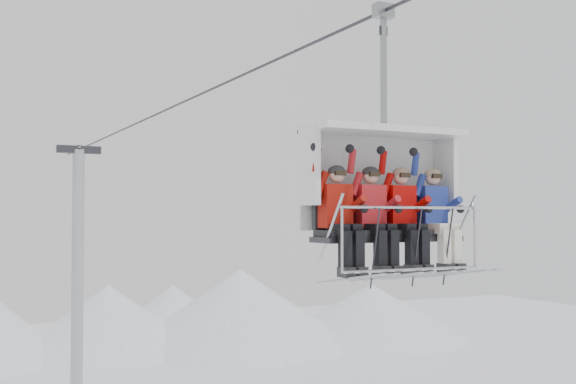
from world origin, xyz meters
name	(u,v)px	position (x,y,z in m)	size (l,w,h in m)	color
ridgeline	(2,321)	(-1.58, 42.05, 2.84)	(72.00, 21.00, 7.00)	white
lift_tower_right	(77,312)	(0.00, 22.00, 5.78)	(2.00, 1.80, 13.48)	#A4A7AB
haul_cable	(288,54)	(0.00, 0.00, 13.30)	(0.06, 0.06, 50.00)	#2F2E33
chairlift_carrier	(379,183)	(0.00, -3.13, 10.70)	(2.49, 1.17, 3.98)	black
skier_far_left	(339,214)	(-0.88, -3.43, 10.23)	(0.43, 1.69, 1.68)	#A2130A
skier_center_left	(374,214)	(-0.30, -3.43, 10.23)	(0.43, 1.69, 1.68)	red
skier_center_right	(404,214)	(0.23, -3.43, 10.23)	(0.43, 1.69, 1.68)	#B10704
skier_far_right	(436,214)	(0.82, -3.43, 10.23)	(0.43, 1.69, 1.68)	navy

